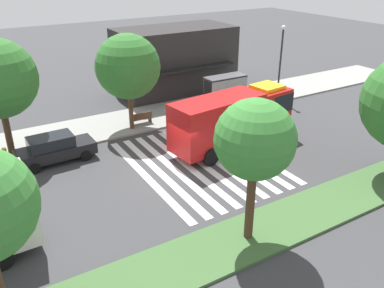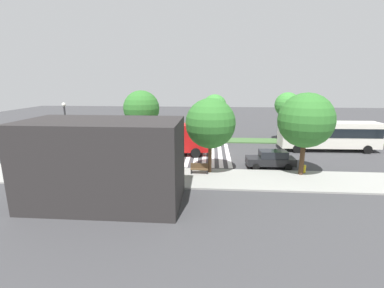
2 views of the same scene
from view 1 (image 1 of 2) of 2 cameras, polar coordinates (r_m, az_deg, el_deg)
The scene contains 14 objects.
ground_plane at distance 23.93m, azimuth -2.70°, elevation -3.67°, with size 120.00×120.00×0.00m, color #38383A.
sidewalk at distance 30.80m, azimuth -10.12°, elevation 2.93°, with size 60.00×4.91×0.14m, color gray.
median_strip at distance 18.77m, azimuth 8.35°, elevation -12.80°, with size 60.00×3.00×0.14m, color #3D6033.
crosswalk at distance 24.75m, azimuth 1.10°, elevation -2.59°, with size 7.65×10.55×0.01m.
fire_truck at distance 26.33m, azimuth 6.29°, elevation 3.92°, with size 9.29×3.52×3.65m.
parked_car_mid at distance 25.85m, azimuth -18.96°, elevation -0.61°, with size 4.70×2.10×1.73m.
bus_stop_shelter at distance 33.37m, azimuth 5.07°, elevation 8.30°, with size 3.50×1.40×2.46m.
bench_near_shelter at distance 31.72m, azimuth -0.94°, elevation 5.01°, with size 1.60×0.50×0.90m.
bench_west_of_shelter at distance 30.13m, azimuth -7.22°, elevation 3.69°, with size 1.60×0.50×0.90m.
street_lamp at distance 35.30m, azimuth 12.53°, elevation 12.02°, with size 0.36×0.36×6.27m.
storefront_building at distance 37.32m, azimuth -2.47°, elevation 11.83°, with size 10.50×6.05×5.83m.
sidewalk_tree_center at distance 28.18m, azimuth -9.11°, elevation 10.80°, with size 4.47×4.47×6.78m.
median_tree_west at distance 16.18m, azimuth 8.94°, elevation 0.51°, with size 3.35×3.35×6.45m.
fire_hydrant at distance 27.27m, azimuth -25.08°, elevation -1.25°, with size 0.28×0.28×0.70m, color gold.
Camera 1 is at (-9.79, -18.52, 11.56)m, focal length 37.49 mm.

